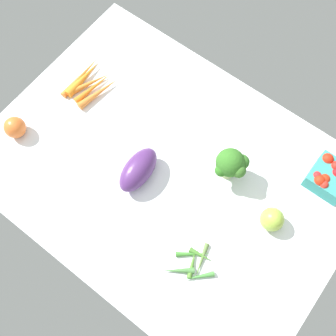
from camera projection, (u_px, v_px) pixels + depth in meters
tablecloth at (168, 172)px, 122.19cm from camera, size 104.00×76.00×2.00cm
heirloom_tomato_green at (272, 219)px, 112.55cm from camera, size 6.48×6.48×6.48cm
okra_pile at (193, 264)px, 110.62cm from camera, size 12.28×13.78×1.66cm
eggplant at (138, 170)px, 117.29cm from camera, size 8.48×15.08×7.57cm
carrot_bunch at (89, 83)px, 130.92cm from camera, size 12.43×17.55×2.74cm
berry_basket at (329, 177)px, 117.10cm from camera, size 10.71×10.71×6.74cm
heirloom_tomato_orange at (15, 127)px, 122.92cm from camera, size 6.36×6.36×6.36cm
broccoli_head at (232, 165)px, 114.13cm from camera, size 9.11×9.23×11.76cm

